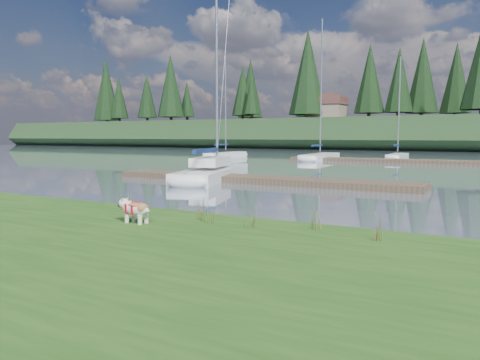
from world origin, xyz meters
The scene contains 22 objects.
ground centered at (0.00, 30.00, 0.00)m, with size 200.00×200.00×0.00m, color slate.
bank centered at (0.00, -6.00, 0.17)m, with size 60.00×9.00×0.35m, color #2A5219.
ridge centered at (0.00, 73.00, 2.50)m, with size 200.00×20.00×5.00m, color #1E361B.
bulldog centered at (-0.44, -3.47, 0.68)m, with size 0.88×0.40×0.53m.
sailboat_main centered at (-7.20, 10.41, 0.42)m, with size 4.89×10.13×14.26m.
dock_near centered at (-4.00, 9.00, 0.15)m, with size 16.00×2.00×0.30m, color #4C3D2C.
dock_far centered at (2.00, 30.00, 0.15)m, with size 26.00×2.20×0.30m, color #4C3D2C.
sailboat_bg_0 centered at (-18.72, 30.63, 0.32)m, with size 1.48×7.25×10.59m.
sailboat_bg_1 centered at (-8.84, 31.80, 0.33)m, with size 2.37×9.05×13.24m.
sailboat_bg_2 centered at (-2.45, 35.40, 0.33)m, with size 1.50×6.46×9.81m.
weed_0 centered at (0.67, -2.46, 0.63)m, with size 0.17×0.14×0.67m.
weed_1 centered at (1.02, -2.66, 0.59)m, with size 0.17×0.14×0.58m.
weed_2 centered at (3.35, -2.20, 0.64)m, with size 0.17×0.14×0.70m.
weed_3 centered at (-1.66, -2.26, 0.59)m, with size 0.17×0.14×0.56m.
weed_4 centered at (2.07, -2.60, 0.55)m, with size 0.17×0.14×0.48m.
weed_5 centered at (4.72, -2.56, 0.59)m, with size 0.17×0.14×0.58m.
mud_lip centered at (0.00, -1.60, 0.07)m, with size 60.00×0.50×0.14m, color #33281C.
conifer_0 centered at (-55.00, 67.00, 12.64)m, with size 5.72×5.72×14.15m.
conifer_1 centered at (-40.00, 71.00, 11.28)m, with size 4.40×4.40×11.30m.
conifer_2 centered at (-25.00, 68.00, 13.54)m, with size 6.60×6.60×16.05m.
conifer_3 centered at (-10.00, 72.00, 11.74)m, with size 4.84×4.84×12.25m.
house_0 centered at (-22.00, 70.00, 7.31)m, with size 6.30×5.30×4.65m.
Camera 1 is at (6.81, -11.33, 2.32)m, focal length 35.00 mm.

